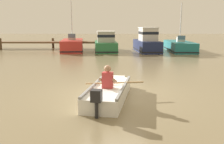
% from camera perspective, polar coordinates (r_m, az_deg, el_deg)
% --- Properties ---
extents(ground_plane, '(120.00, 120.00, 0.00)m').
position_cam_1_polar(ground_plane, '(9.06, 0.44, -4.65)').
color(ground_plane, '#7A6B4C').
extents(wooden_dock, '(15.78, 1.64, 1.27)m').
position_cam_1_polar(wooden_dock, '(26.90, -19.31, 6.63)').
color(wooden_dock, brown).
rests_on(wooden_dock, ground).
extents(rowboat_with_person, '(2.00, 3.72, 1.19)m').
position_cam_1_polar(rowboat_with_person, '(8.11, -0.71, -4.68)').
color(rowboat_with_person, white).
rests_on(rowboat_with_person, ground).
extents(moored_boat_red, '(2.57, 5.28, 4.64)m').
position_cam_1_polar(moored_boat_red, '(23.46, -9.29, 6.17)').
color(moored_boat_red, '#B72D28').
rests_on(moored_boat_red, ground).
extents(moored_boat_green, '(2.38, 4.70, 1.89)m').
position_cam_1_polar(moored_boat_green, '(22.77, -1.52, 6.64)').
color(moored_boat_green, '#287042').
rests_on(moored_boat_green, ground).
extents(moored_boat_navy, '(2.25, 5.05, 2.24)m').
position_cam_1_polar(moored_boat_navy, '(22.82, 8.24, 6.85)').
color(moored_boat_navy, '#19234C').
rests_on(moored_boat_navy, ground).
extents(moored_boat_teal, '(2.14, 5.76, 4.45)m').
position_cam_1_polar(moored_boat_teal, '(24.04, 15.51, 5.83)').
color(moored_boat_teal, '#1E727A').
rests_on(moored_boat_teal, ground).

